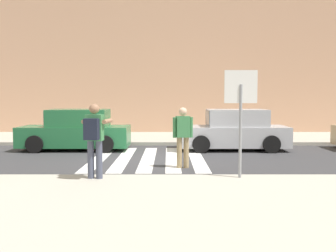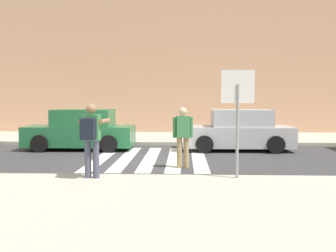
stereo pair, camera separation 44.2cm
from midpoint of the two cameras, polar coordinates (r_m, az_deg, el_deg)
ground_plane at (r=12.82m, az=-1.66°, el=-4.84°), size 120.00×120.00×0.00m
sidewalk_near at (r=6.77m, az=-5.36°, el=-12.53°), size 60.00×6.00×0.14m
sidewalk_far at (r=18.75m, az=-0.40°, el=-1.74°), size 60.00×4.80×0.14m
building_facade_far at (r=23.09m, az=0.11°, el=8.11°), size 56.00×4.00×7.16m
crosswalk_stripe_0 at (r=13.22m, az=-8.56°, el=-4.59°), size 0.44×5.20×0.01m
crosswalk_stripe_1 at (r=13.09m, az=-5.11°, el=-4.64°), size 0.44×5.20×0.01m
crosswalk_stripe_2 at (r=13.01m, az=-1.60°, el=-4.68°), size 0.44×5.20×0.01m
crosswalk_stripe_3 at (r=12.98m, az=1.94°, el=-4.70°), size 0.44×5.20×0.01m
crosswalk_stripe_4 at (r=13.00m, az=5.47°, el=-4.71°), size 0.44×5.20×0.01m
stop_sign at (r=9.21m, az=11.44°, el=3.76°), size 0.76×0.08×2.50m
photographer_with_backpack at (r=9.19m, az=-9.74°, el=-1.15°), size 0.65×0.89×1.72m
pedestrian_crossing at (r=11.14m, az=3.30°, el=-1.16°), size 0.57×0.30×1.72m
parked_car_green at (r=15.44m, az=-11.69°, el=-0.67°), size 4.10×1.92×1.55m
parked_car_silver at (r=15.15m, az=10.96°, el=-0.74°), size 4.10×1.92×1.55m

